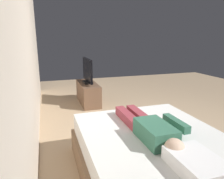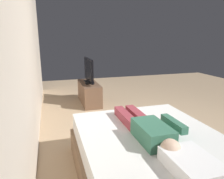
% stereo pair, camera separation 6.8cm
% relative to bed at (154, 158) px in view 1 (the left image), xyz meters
% --- Properties ---
extents(ground_plane, '(10.00, 10.00, 0.00)m').
position_rel_bed_xyz_m(ground_plane, '(1.09, -0.54, -0.26)').
color(ground_plane, tan).
extents(back_wall, '(6.40, 0.10, 2.80)m').
position_rel_bed_xyz_m(back_wall, '(1.49, 1.29, 1.14)').
color(back_wall, beige).
rests_on(back_wall, ground).
extents(bed, '(1.91, 1.58, 0.54)m').
position_rel_bed_xyz_m(bed, '(0.00, 0.00, 0.00)').
color(bed, brown).
rests_on(bed, ground).
extents(pillow, '(0.48, 0.34, 0.12)m').
position_rel_bed_xyz_m(pillow, '(-0.64, 0.00, 0.34)').
color(pillow, white).
rests_on(pillow, bed).
extents(person, '(1.26, 0.46, 0.18)m').
position_rel_bed_xyz_m(person, '(0.03, 0.05, 0.36)').
color(person, '#387056').
rests_on(person, bed).
extents(remote, '(0.15, 0.04, 0.02)m').
position_rel_bed_xyz_m(remote, '(0.18, -0.36, 0.29)').
color(remote, black).
rests_on(remote, bed).
extents(tv_stand, '(1.10, 0.40, 0.50)m').
position_rel_bed_xyz_m(tv_stand, '(3.02, 0.12, -0.01)').
color(tv_stand, brown).
rests_on(tv_stand, ground).
extents(tv, '(0.88, 0.20, 0.59)m').
position_rel_bed_xyz_m(tv, '(3.02, 0.12, 0.52)').
color(tv, black).
rests_on(tv, tv_stand).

